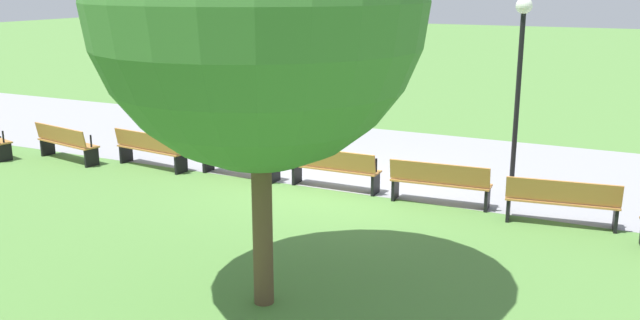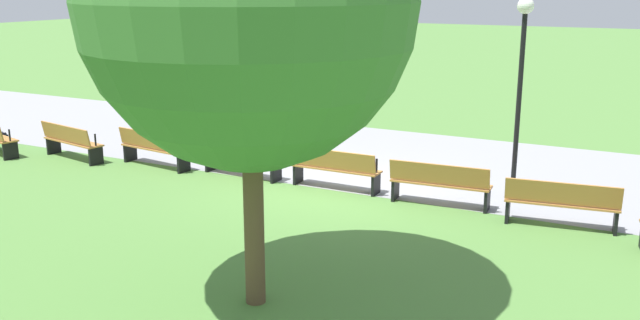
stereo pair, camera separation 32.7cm
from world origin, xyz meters
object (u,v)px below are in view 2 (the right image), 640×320
Objects in this scene: bench_4 at (240,156)px; bench_7 at (562,202)px; tree_0 at (248,2)px; bench_6 at (440,183)px; bench_2 at (71,141)px; lamp_post at (522,61)px; bench_3 at (153,147)px; bench_5 at (335,168)px.

bench_4 is 6.96m from bench_7.
tree_0 is (-3.25, -5.00, 3.55)m from bench_7.
bench_4 is 0.99× the size of bench_7.
bench_6 is at bearing 3.69° from bench_4.
bench_2 is 0.50× the size of lamp_post.
bench_6 is 2.32m from bench_7.
bench_6 is (4.64, 0.00, 0.00)m from bench_4.
bench_7 is at bearing 12.89° from bench_2.
bench_3 is 1.01× the size of bench_6.
tree_0 is (6.02, -5.00, 3.55)m from bench_3.
bench_4 is 0.50× the size of lamp_post.
bench_6 is at bearing 79.79° from tree_0.
bench_6 is at bearing 167.12° from bench_7.
bench_2 is 10.81m from lamp_post.
bench_4 is 1.01× the size of bench_5.
lamp_post reaches higher than bench_4.
lamp_post is (5.79, 1.28, 2.30)m from bench_4.
lamp_post is (1.15, 1.28, 2.30)m from bench_6.
bench_5 is (6.93, 0.67, 0.00)m from bench_2.
bench_6 is 0.32× the size of tree_0.
bench_5 is 4.64m from bench_7.
bench_3 and bench_4 have the same top height.
bench_5 and bench_6 have the same top height.
bench_2 is 1.00× the size of bench_3.
lamp_post is at bearing 19.19° from bench_5.
lamp_post is at bearing 17.89° from bench_3.
tree_0 is at bearing -18.05° from bench_2.
bench_4 and bench_6 have the same top height.
bench_4 and bench_7 have the same top height.
bench_5 is at bearing -160.81° from lamp_post.
bench_6 is 2.87m from lamp_post.
lamp_post is (2.09, 6.50, -1.25)m from tree_0.
lamp_post is (-1.16, 1.51, 2.30)m from bench_7.
bench_6 is at bearing -1.84° from bench_5.
bench_3 is 2.32m from bench_4.
bench_4 is 7.32m from tree_0.
bench_7 is 0.32× the size of tree_0.
bench_5 is 6.52m from tree_0.
bench_5 is at bearing 5.52° from bench_4.
lamp_post is (3.47, 1.21, 2.30)m from bench_5.
tree_0 is (3.70, -5.22, 3.55)m from bench_4.
bench_6 is 0.99× the size of bench_7.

